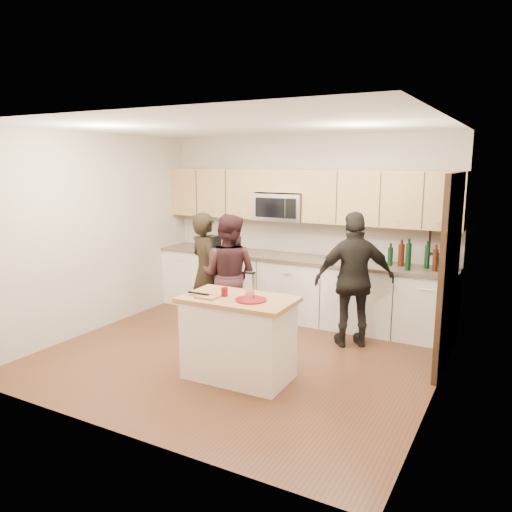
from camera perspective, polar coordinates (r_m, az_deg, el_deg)
The scene contains 21 objects.
floor at distance 6.16m, azimuth -2.07°, elevation -11.33°, with size 4.50×4.50×0.00m, color brown.
room_shell at distance 5.74m, azimuth -2.18°, elevation 4.90°, with size 4.52×4.02×2.71m.
back_cabinetry at distance 7.44m, azimuth 4.57°, elevation -3.63°, with size 4.50×0.66×0.94m.
upper_cabinetry at distance 7.35m, azimuth 5.43°, elevation 7.02°, with size 4.50×0.33×0.75m.
microwave at distance 7.47m, azimuth 2.86°, elevation 5.63°, with size 0.76×0.41×0.40m.
doorway at distance 5.96m, azimuth 21.37°, elevation -1.20°, with size 0.06×1.25×2.20m.
framed_picture at distance 7.03m, azimuth 20.35°, elevation 1.61°, with size 0.30×0.03×0.38m.
dish_towel at distance 7.64m, azimuth -2.49°, elevation -0.70°, with size 0.34×0.60×0.48m.
island at distance 5.43m, azimuth -2.00°, elevation -9.28°, with size 1.22×0.73×0.90m.
red_plate at distance 5.17m, azimuth -0.59°, elevation -5.02°, with size 0.33×0.33×0.02m, color maroon.
box_grater at distance 5.22m, azimuth -0.69°, elevation -3.23°, with size 0.10×0.06×0.27m.
drink_glass at distance 5.34m, azimuth -3.62°, elevation -4.11°, with size 0.07×0.07×0.09m, color maroon.
cutting_board at distance 5.30m, azimuth -5.53°, elevation -4.65°, with size 0.22×0.18×0.02m, color #A57544.
tongs at distance 5.37m, azimuth -6.61°, elevation -4.27°, with size 0.25×0.03×0.02m, color black.
knife at distance 5.36m, azimuth -5.58°, elevation -4.33°, with size 0.19×0.02×0.01m, color silver.
toaster at distance 8.02m, azimuth -5.22°, elevation 1.60°, with size 0.29×0.20×0.21m.
bottle_cluster at distance 6.80m, azimuth 18.22°, elevation 0.12°, with size 0.81×0.32×0.41m.
orchid at distance 6.78m, azimuth 20.96°, elevation 0.22°, with size 0.24×0.19×0.44m, color #307830.
woman_left at distance 6.86m, azimuth -5.77°, elevation -1.88°, with size 0.60×0.39×1.64m, color black.
woman_center at distance 6.67m, azimuth -3.15°, elevation -2.21°, with size 0.80×0.62×1.64m, color black.
woman_right at distance 6.36m, azimuth 11.20°, elevation -2.71°, with size 1.00×0.42×1.71m, color black.
Camera 1 is at (2.92, -4.90, 2.31)m, focal length 35.00 mm.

